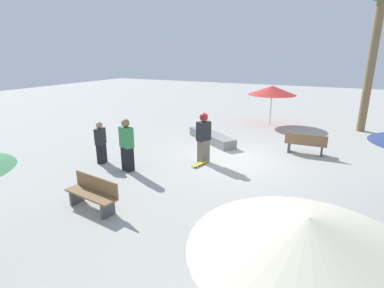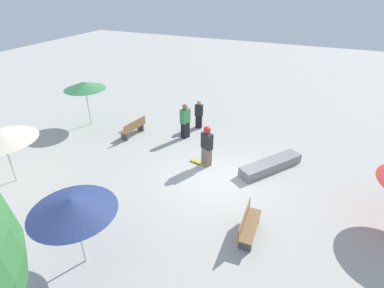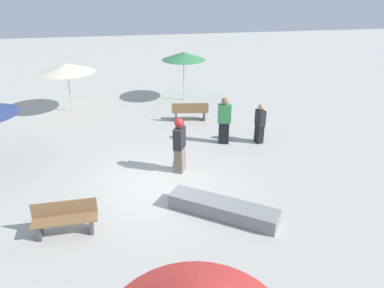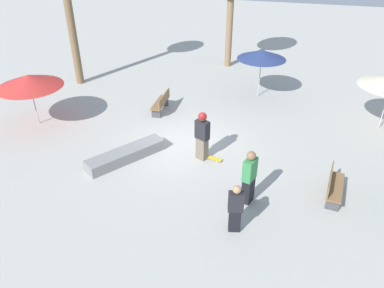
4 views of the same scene
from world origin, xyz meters
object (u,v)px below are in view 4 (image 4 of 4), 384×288
object	(u,v)px
concrete_ledge	(126,155)
shade_umbrella_navy	(262,55)
shade_umbrella_red	(29,81)
bystander_far	(235,209)
skater_main	(202,134)
skateboard	(212,158)
bench_far	(334,186)
bench_near	(161,103)
bystander_watching	(249,177)

from	to	relation	value
concrete_ledge	shade_umbrella_navy	world-z (taller)	shade_umbrella_navy
shade_umbrella_red	shade_umbrella_navy	size ratio (longest dim) A/B	1.16
concrete_ledge	bystander_far	bearing A→B (deg)	60.03
skater_main	shade_umbrella_red	world-z (taller)	shade_umbrella_red
skateboard	bystander_far	world-z (taller)	bystander_far
shade_umbrella_red	bystander_far	bearing A→B (deg)	65.61
bench_far	shade_umbrella_red	bearing A→B (deg)	-91.46
bench_near	bystander_watching	distance (m)	7.03
skater_main	shade_umbrella_navy	distance (m)	6.42
bystander_watching	bench_far	bearing A→B (deg)	127.11
bench_near	bystander_watching	world-z (taller)	bystander_watching
shade_umbrella_red	shade_umbrella_navy	bearing A→B (deg)	121.39
bench_far	shade_umbrella_navy	size ratio (longest dim) A/B	0.71
concrete_ledge	bench_far	world-z (taller)	bench_far
shade_umbrella_red	bystander_watching	xyz separation A→B (m)	(2.81, 9.36, -1.04)
skateboard	bystander_watching	distance (m)	2.70
bystander_watching	bystander_far	bearing A→B (deg)	10.23
bystander_far	bench_far	bearing A→B (deg)	-153.05
bench_near	bystander_far	distance (m)	7.98
skateboard	bench_near	world-z (taller)	bench_near
skateboard	shade_umbrella_red	size ratio (longest dim) A/B	0.31
bench_near	shade_umbrella_navy	world-z (taller)	shade_umbrella_navy
skater_main	concrete_ledge	world-z (taller)	skater_main
skateboard	bystander_watching	bearing A→B (deg)	-38.63
bench_near	bench_far	size ratio (longest dim) A/B	0.98
bench_near	shade_umbrella_navy	size ratio (longest dim) A/B	0.70
concrete_ledge	bench_far	bearing A→B (deg)	87.54
shade_umbrella_red	bystander_far	xyz separation A→B (m)	(4.16, 9.18, -1.17)
bench_far	shade_umbrella_navy	world-z (taller)	shade_umbrella_navy
concrete_ledge	bench_near	distance (m)	4.09
skateboard	concrete_ledge	world-z (taller)	concrete_ledge
skateboard	bench_far	bearing A→B (deg)	-1.99
shade_umbrella_red	bench_far	bearing A→B (deg)	80.80
skateboard	concrete_ledge	xyz separation A→B (m)	(0.83, -3.01, 0.15)
shade_umbrella_navy	bystander_far	world-z (taller)	shade_umbrella_navy
bench_far	shade_umbrella_navy	distance (m)	8.11
skater_main	bench_near	bearing A→B (deg)	156.31
bench_near	bystander_far	world-z (taller)	bystander_far
bench_near	bench_far	xyz separation A→B (m)	(4.39, 7.19, 0.00)
skateboard	concrete_ledge	bearing A→B (deg)	-151.35
skater_main	shade_umbrella_navy	bearing A→B (deg)	104.62
bystander_far	concrete_ledge	bearing A→B (deg)	-42.10
concrete_ledge	bench_near	xyz separation A→B (m)	(-4.08, -0.04, 0.22)
skater_main	bystander_far	xyz separation A→B (m)	(3.34, 1.75, -0.24)
concrete_ledge	shade_umbrella_red	distance (m)	5.34
bystander_far	skateboard	bearing A→B (deg)	-79.67
skater_main	bench_near	distance (m)	4.29
bystander_watching	bystander_far	xyz separation A→B (m)	(1.35, -0.19, -0.14)
bench_far	bystander_watching	world-z (taller)	bystander_watching
concrete_ledge	skateboard	bearing A→B (deg)	105.33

